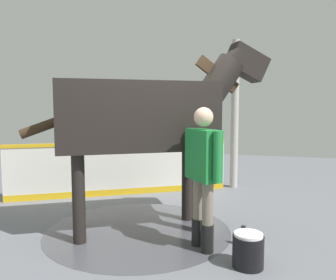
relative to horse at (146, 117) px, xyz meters
name	(u,v)px	position (x,y,z in m)	size (l,w,h in m)	color
ground_plane	(141,231)	(-0.05, -0.06, -1.58)	(16.00, 16.00, 0.02)	slate
wet_patch	(138,230)	(-0.10, -0.06, -1.56)	(2.54, 2.54, 0.00)	#4C4C54
barrier_wall	(122,170)	(-1.08, 1.63, -1.09)	(3.71, 2.21, 1.03)	silver
roof_post_near	(235,115)	(0.96, 2.85, -0.02)	(0.16, 0.16, 3.08)	#B7B2A8
horse	(146,117)	(0.00, 0.00, 0.00)	(3.03, 1.99, 2.61)	black
handler	(203,168)	(0.86, -0.42, -0.59)	(0.49, 0.53, 1.69)	black
wash_bucket	(248,250)	(1.40, -0.74, -1.38)	(0.33, 0.33, 0.37)	black
bottle_shampoo	(258,240)	(1.50, -0.23, -1.47)	(0.08, 0.08, 0.22)	#D8CC4C
bottle_spray	(243,236)	(1.33, -0.19, -1.45)	(0.08, 0.08, 0.24)	#CC5933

